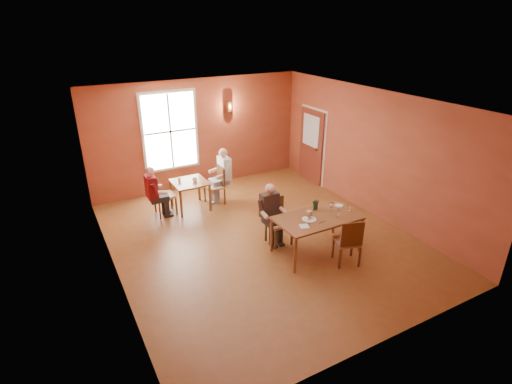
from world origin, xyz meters
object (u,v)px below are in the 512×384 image
second_table (191,195)px  diner_main (280,217)px  chair_diner_maroon (165,195)px  chair_empty (347,240)px  diner_white (215,178)px  chair_diner_white (214,186)px  main_table (316,234)px  diner_maroon (163,190)px  chair_diner_main (279,222)px

second_table → diner_main: bearing=-67.3°
diner_main → chair_diner_maroon: (-1.71, 2.53, -0.12)m
chair_empty → chair_diner_maroon: bearing=143.0°
diner_white → diner_main: bearing=-171.5°
second_table → chair_diner_white: chair_diner_white is taller
chair_diner_maroon → diner_main: bearing=34.0°
main_table → diner_maroon: bearing=125.4°
second_table → chair_diner_white: 0.66m
chair_diner_maroon → diner_maroon: 0.12m
chair_diner_main → diner_main: 0.13m
chair_diner_main → chair_diner_maroon: chair_diner_maroon is taller
chair_diner_main → second_table: (-1.06, 2.50, -0.13)m
diner_white → chair_diner_main: bearing=-171.4°
chair_diner_main → chair_empty: (0.78, -1.26, -0.01)m
diner_white → chair_diner_maroon: (-1.33, 0.00, -0.17)m
chair_empty → diner_maroon: bearing=143.3°
second_table → diner_maroon: (-0.68, 0.00, 0.27)m
chair_diner_maroon → chair_diner_white: bearing=90.0°
diner_main → chair_diner_maroon: size_ratio=1.23×
chair_empty → diner_white: bearing=126.6°
chair_diner_main → chair_diner_white: bearing=-80.8°
main_table → chair_diner_main: (-0.50, 0.65, 0.10)m
main_table → chair_diner_maroon: size_ratio=1.65×
diner_main → chair_diner_white: bearing=-80.9°
chair_diner_main → diner_main: size_ratio=0.79×
chair_empty → chair_diner_maroon: 4.51m
chair_diner_main → second_table: chair_diner_main is taller
chair_diner_white → diner_maroon: size_ratio=0.77×
diner_white → chair_diner_maroon: 1.34m
second_table → chair_diner_maroon: (-0.65, 0.00, 0.15)m
chair_diner_white → diner_white: (0.03, 0.00, 0.19)m
chair_diner_main → chair_diner_white: 2.54m
diner_white → chair_diner_maroon: bearing=90.0°
second_table → chair_diner_maroon: bearing=180.0°
diner_white → diner_maroon: (-1.36, 0.00, -0.05)m
diner_white → diner_maroon: 1.36m
main_table → diner_white: 3.29m
chair_diner_main → chair_diner_maroon: (-1.71, 2.50, 0.01)m
main_table → diner_main: 0.83m
chair_diner_main → second_table: 2.72m
diner_main → second_table: bearing=-67.3°
chair_diner_white → diner_maroon: 1.34m
chair_diner_maroon → diner_maroon: (-0.03, 0.00, 0.12)m
diner_main → chair_diner_white: size_ratio=1.29×
chair_diner_main → diner_white: (-0.38, 2.50, 0.18)m
main_table → diner_maroon: 3.87m
chair_diner_white → diner_maroon: bearing=90.0°
chair_empty → second_table: bearing=135.6°
chair_diner_main → chair_diner_white: (-0.41, 2.50, -0.01)m
chair_diner_white → diner_white: diner_white is taller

